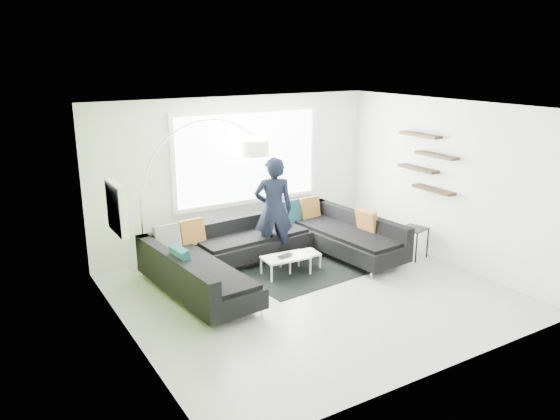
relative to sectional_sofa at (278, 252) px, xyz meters
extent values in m
plane|color=#929298|center=(0.04, -0.98, -0.37)|extent=(5.50, 5.50, 0.00)
cube|color=white|center=(0.04, 1.52, 1.03)|extent=(5.50, 0.04, 2.80)
cube|color=white|center=(0.04, -3.48, 1.03)|extent=(5.50, 0.04, 2.80)
cube|color=white|center=(-2.71, -0.98, 1.03)|extent=(0.04, 5.00, 2.80)
cube|color=white|center=(2.79, -0.98, 1.03)|extent=(0.04, 5.00, 2.80)
cube|color=white|center=(0.04, -0.98, 2.43)|extent=(5.50, 5.00, 0.04)
cube|color=#7FB72D|center=(-2.70, -0.98, 1.03)|extent=(0.01, 5.00, 2.80)
cube|color=white|center=(0.24, 1.48, 1.33)|extent=(2.96, 0.06, 1.68)
cube|color=white|center=(-2.64, -0.38, 1.23)|extent=(0.12, 0.66, 0.66)
cube|color=black|center=(2.68, -0.58, 1.33)|extent=(0.20, 1.24, 0.95)
cube|color=black|center=(0.00, 0.00, -0.17)|extent=(4.10, 2.76, 0.41)
cube|color=black|center=(0.00, 0.00, 0.19)|extent=(4.10, 2.76, 0.31)
cube|color=brown|center=(0.00, 0.00, 0.26)|extent=(3.50, 0.52, 0.43)
cube|color=black|center=(0.36, -0.20, -0.37)|extent=(2.08, 1.59, 0.01)
cube|color=white|center=(0.25, -0.09, -0.21)|extent=(1.01, 0.63, 0.32)
cube|color=black|center=(2.43, -0.64, -0.09)|extent=(0.49, 0.49, 0.56)
imported|color=black|center=(0.23, 0.52, 0.56)|extent=(0.98, 0.90, 1.85)
imported|color=black|center=(0.07, -0.18, -0.04)|extent=(0.39, 0.33, 0.02)
camera|label=1|loc=(-4.34, -7.26, 3.14)|focal=35.00mm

